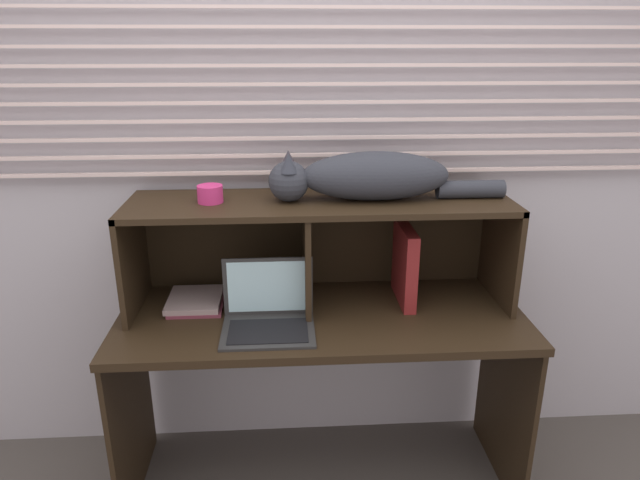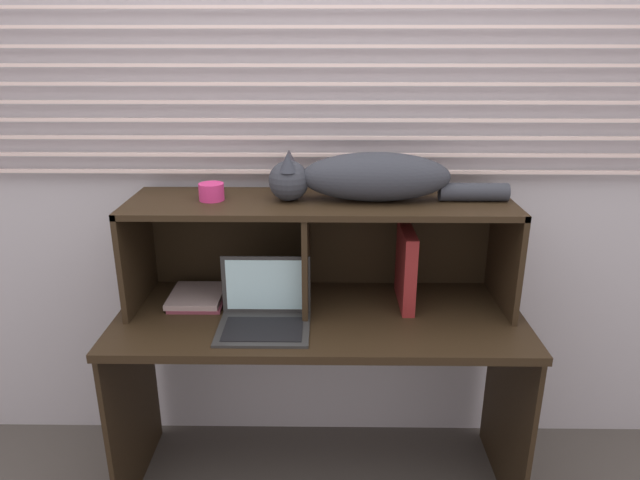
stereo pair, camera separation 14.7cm
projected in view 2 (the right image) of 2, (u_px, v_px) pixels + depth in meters
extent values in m
cube|color=#B7B4BC|center=(321.00, 159.00, 2.22)|extent=(4.40, 0.04, 2.50)
cube|color=beige|center=(321.00, 172.00, 2.19)|extent=(3.05, 0.02, 0.01)
cube|color=beige|center=(321.00, 155.00, 2.16)|extent=(3.05, 0.02, 0.01)
cube|color=beige|center=(321.00, 138.00, 2.14)|extent=(3.05, 0.02, 0.01)
cube|color=beige|center=(321.00, 120.00, 2.12)|extent=(3.05, 0.02, 0.01)
cube|color=beige|center=(321.00, 102.00, 2.10)|extent=(3.05, 0.02, 0.01)
cube|color=beige|center=(321.00, 84.00, 2.08)|extent=(3.05, 0.02, 0.01)
cube|color=beige|center=(321.00, 65.00, 2.05)|extent=(3.05, 0.02, 0.01)
cube|color=beige|center=(321.00, 46.00, 2.03)|extent=(3.05, 0.02, 0.01)
cube|color=beige|center=(321.00, 27.00, 2.01)|extent=(3.05, 0.02, 0.01)
cube|color=beige|center=(321.00, 7.00, 1.99)|extent=(3.05, 0.02, 0.01)
cube|color=black|center=(320.00, 317.00, 2.07)|extent=(1.48, 0.60, 0.03)
cube|color=black|center=(133.00, 402.00, 2.21)|extent=(0.02, 0.54, 0.72)
cube|color=black|center=(508.00, 405.00, 2.19)|extent=(0.02, 0.54, 0.72)
cube|color=black|center=(320.00, 203.00, 2.03)|extent=(1.39, 0.38, 0.02)
cube|color=black|center=(137.00, 252.00, 2.10)|extent=(0.02, 0.38, 0.40)
cube|color=black|center=(505.00, 253.00, 2.09)|extent=(0.02, 0.38, 0.40)
cube|color=black|center=(306.00, 255.00, 2.10)|extent=(0.02, 0.36, 0.38)
cube|color=black|center=(321.00, 236.00, 2.27)|extent=(1.39, 0.01, 0.40)
ellipsoid|color=#2E3139|center=(376.00, 177.00, 2.00)|extent=(0.53, 0.19, 0.17)
sphere|color=#2E3139|center=(289.00, 181.00, 2.01)|extent=(0.14, 0.14, 0.14)
cone|color=#2D3039|center=(288.00, 163.00, 1.95)|extent=(0.06, 0.06, 0.06)
cone|color=#322F36|center=(289.00, 159.00, 2.02)|extent=(0.06, 0.06, 0.06)
cylinder|color=#2E3139|center=(474.00, 192.00, 2.01)|extent=(0.24, 0.07, 0.07)
cube|color=#2D2D2D|center=(264.00, 329.00, 1.95)|extent=(0.32, 0.25, 0.01)
cube|color=#2D2D2D|center=(266.00, 285.00, 2.02)|extent=(0.32, 0.01, 0.22)
cube|color=#B2E0EA|center=(266.00, 285.00, 2.02)|extent=(0.29, 0.00, 0.19)
cube|color=black|center=(263.00, 329.00, 1.94)|extent=(0.27, 0.17, 0.00)
cube|color=maroon|center=(406.00, 267.00, 2.11)|extent=(0.05, 0.26, 0.29)
cube|color=brown|center=(199.00, 300.00, 2.17)|extent=(0.20, 0.22, 0.01)
cube|color=gray|center=(197.00, 295.00, 2.16)|extent=(0.20, 0.22, 0.02)
cylinder|color=#CD3073|center=(211.00, 192.00, 2.02)|extent=(0.09, 0.09, 0.06)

